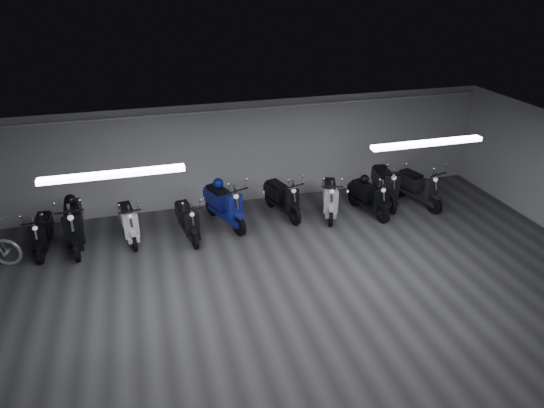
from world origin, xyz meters
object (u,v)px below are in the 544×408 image
object	(u,v)px
scooter_2	(128,216)
helmet_1	(70,200)
scooter_3	(187,215)
scooter_7	(370,192)
scooter_6	(330,192)
helmet_0	(218,183)
scooter_0	(41,227)
scooter_8	(386,179)
scooter_1	(73,217)
scooter_9	(419,182)
scooter_4	(224,199)
scooter_5	(283,192)
helmet_2	(365,179)

from	to	relation	value
scooter_2	helmet_1	distance (m)	1.33
scooter_3	scooter_7	world-z (taller)	scooter_7
scooter_6	helmet_0	xyz separation A→B (m)	(-2.83, 0.45, 0.38)
scooter_0	scooter_6	distance (m)	6.95
scooter_8	scooter_1	bearing A→B (deg)	-169.82
scooter_9	helmet_0	world-z (taller)	scooter_9
scooter_0	scooter_2	bearing A→B (deg)	1.77
scooter_4	helmet_0	distance (m)	0.41
scooter_2	scooter_5	bearing A→B (deg)	-5.56
scooter_2	helmet_2	world-z (taller)	scooter_2
scooter_8	helmet_1	bearing A→B (deg)	-171.81
scooter_6	scooter_8	distance (m)	1.75
scooter_0	helmet_1	distance (m)	0.87
scooter_7	scooter_6	bearing A→B (deg)	153.43
scooter_6	helmet_2	distance (m)	0.99
scooter_7	helmet_1	world-z (taller)	scooter_7
scooter_1	scooter_6	distance (m)	6.26
scooter_8	scooter_6	bearing A→B (deg)	-162.24
scooter_1	helmet_0	distance (m)	3.46
scooter_2	scooter_5	distance (m)	3.87
scooter_6	scooter_2	bearing A→B (deg)	-162.83
scooter_6	scooter_9	xyz separation A→B (m)	(2.54, -0.07, 0.02)
scooter_5	scooter_7	xyz separation A→B (m)	(2.20, -0.53, -0.02)
scooter_3	scooter_5	size ratio (longest dim) A/B	0.93
scooter_5	helmet_1	size ratio (longest dim) A/B	6.49
scooter_6	helmet_0	world-z (taller)	scooter_6
scooter_0	scooter_4	size ratio (longest dim) A/B	0.83
scooter_5	helmet_1	xyz separation A→B (m)	(-5.09, 0.08, 0.40)
scooter_3	helmet_1	bearing A→B (deg)	158.77
helmet_1	scooter_6	bearing A→B (deg)	-3.45
scooter_7	helmet_0	world-z (taller)	scooter_7
scooter_3	scooter_8	distance (m)	5.45
helmet_1	helmet_2	distance (m)	7.24
scooter_4	scooter_8	size ratio (longest dim) A/B	1.02
scooter_9	scooter_4	bearing A→B (deg)	161.51
scooter_7	scooter_4	bearing A→B (deg)	159.69
scooter_1	helmet_0	xyz separation A→B (m)	(3.43, 0.35, 0.29)
scooter_5	helmet_0	distance (m)	1.69
scooter_1	helmet_2	size ratio (longest dim) A/B	8.54
scooter_6	scooter_7	distance (m)	1.04
scooter_9	scooter_0	bearing A→B (deg)	163.46
scooter_0	scooter_7	xyz separation A→B (m)	(7.96, -0.32, 0.04)
scooter_8	helmet_1	world-z (taller)	scooter_8
scooter_1	scooter_2	xyz separation A→B (m)	(1.20, -0.01, -0.13)
scooter_0	scooter_7	distance (m)	7.97
scooter_2	helmet_2	distance (m)	6.02
scooter_0	scooter_8	world-z (taller)	scooter_8
scooter_2	helmet_1	world-z (taller)	scooter_2
helmet_0	scooter_2	bearing A→B (deg)	-170.69
scooter_0	scooter_1	distance (m)	0.71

